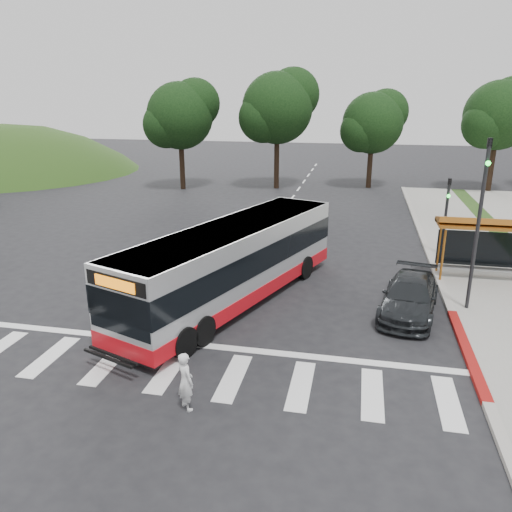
# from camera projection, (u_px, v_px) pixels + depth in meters

# --- Properties ---
(ground) EXTENTS (140.00, 140.00, 0.00)m
(ground) POSITION_uv_depth(u_px,v_px,m) (216.00, 305.00, 19.69)
(ground) COLOR black
(ground) RESTS_ON ground
(sidewalk_east) EXTENTS (4.00, 40.00, 0.12)m
(sidewalk_east) POSITION_uv_depth(u_px,v_px,m) (472.00, 259.00, 24.96)
(sidewalk_east) COLOR gray
(sidewalk_east) RESTS_ON ground
(curb_east) EXTENTS (0.30, 40.00, 0.15)m
(curb_east) POSITION_uv_depth(u_px,v_px,m) (430.00, 256.00, 25.35)
(curb_east) COLOR #9E9991
(curb_east) RESTS_ON ground
(curb_east_red) EXTENTS (0.32, 6.00, 0.15)m
(curb_east_red) POSITION_uv_depth(u_px,v_px,m) (467.00, 350.00, 16.04)
(curb_east_red) COLOR maroon
(curb_east_red) RESTS_ON ground
(hillside_nw) EXTENTS (44.00, 44.00, 10.00)m
(hillside_nw) POSITION_uv_depth(u_px,v_px,m) (9.00, 171.00, 53.89)
(hillside_nw) COLOR #1C3C13
(hillside_nw) RESTS_ON ground
(crosswalk_ladder) EXTENTS (18.00, 2.60, 0.01)m
(crosswalk_ladder) POSITION_uv_depth(u_px,v_px,m) (169.00, 370.00, 15.04)
(crosswalk_ladder) COLOR silver
(crosswalk_ladder) RESTS_ON ground
(bus_shelter) EXTENTS (4.20, 1.60, 2.86)m
(bus_shelter) POSITION_uv_depth(u_px,v_px,m) (487.00, 229.00, 21.60)
(bus_shelter) COLOR #A35C1B
(bus_shelter) RESTS_ON sidewalk_east
(traffic_signal_ne_tall) EXTENTS (0.18, 0.37, 6.50)m
(traffic_signal_ne_tall) POSITION_uv_depth(u_px,v_px,m) (480.00, 212.00, 18.00)
(traffic_signal_ne_tall) COLOR black
(traffic_signal_ne_tall) RESTS_ON ground
(traffic_signal_ne_short) EXTENTS (0.18, 0.37, 4.00)m
(traffic_signal_ne_short) POSITION_uv_depth(u_px,v_px,m) (446.00, 209.00, 24.95)
(traffic_signal_ne_short) COLOR black
(traffic_signal_ne_short) RESTS_ON ground
(tree_ne_a) EXTENTS (6.16, 5.74, 9.30)m
(tree_ne_a) POSITION_uv_depth(u_px,v_px,m) (500.00, 114.00, 40.68)
(tree_ne_a) COLOR black
(tree_ne_a) RESTS_ON parking_lot
(tree_north_a) EXTENTS (6.60, 6.15, 10.17)m
(tree_north_a) POSITION_uv_depth(u_px,v_px,m) (278.00, 107.00, 42.19)
(tree_north_a) COLOR black
(tree_north_a) RESTS_ON ground
(tree_north_b) EXTENTS (5.72, 5.33, 8.43)m
(tree_north_b) POSITION_uv_depth(u_px,v_px,m) (374.00, 122.00, 42.87)
(tree_north_b) COLOR black
(tree_north_b) RESTS_ON ground
(tree_north_c) EXTENTS (6.16, 5.74, 9.30)m
(tree_north_c) POSITION_uv_depth(u_px,v_px,m) (181.00, 115.00, 42.09)
(tree_north_c) COLOR black
(tree_north_c) RESTS_ON ground
(transit_bus) EXTENTS (6.58, 12.18, 3.10)m
(transit_bus) POSITION_uv_depth(u_px,v_px,m) (234.00, 264.00, 19.61)
(transit_bus) COLOR #ADAFB2
(transit_bus) RESTS_ON ground
(pedestrian) EXTENTS (0.70, 0.68, 1.63)m
(pedestrian) POSITION_uv_depth(u_px,v_px,m) (185.00, 381.00, 12.98)
(pedestrian) COLOR white
(pedestrian) RESTS_ON ground
(dark_sedan) EXTENTS (2.76, 4.99, 1.37)m
(dark_sedan) POSITION_uv_depth(u_px,v_px,m) (410.00, 297.00, 18.74)
(dark_sedan) COLOR #212427
(dark_sedan) RESTS_ON ground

